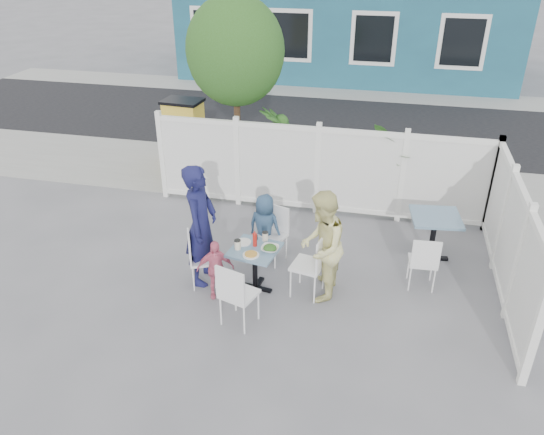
% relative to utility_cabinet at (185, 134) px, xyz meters
% --- Properties ---
extents(ground, '(80.00, 80.00, 0.00)m').
position_rel_utility_cabinet_xyz_m(ground, '(2.99, -4.00, -0.68)').
color(ground, slate).
extents(near_sidewalk, '(24.00, 2.60, 0.01)m').
position_rel_utility_cabinet_xyz_m(near_sidewalk, '(2.99, -0.20, -0.68)').
color(near_sidewalk, gray).
rests_on(near_sidewalk, ground).
extents(street, '(24.00, 5.00, 0.01)m').
position_rel_utility_cabinet_xyz_m(street, '(2.99, 3.50, -0.68)').
color(street, black).
rests_on(street, ground).
extents(far_sidewalk, '(24.00, 1.60, 0.01)m').
position_rel_utility_cabinet_xyz_m(far_sidewalk, '(2.99, 6.60, -0.68)').
color(far_sidewalk, gray).
rests_on(far_sidewalk, ground).
extents(fence_back, '(5.86, 0.08, 1.60)m').
position_rel_utility_cabinet_xyz_m(fence_back, '(3.09, -1.60, 0.10)').
color(fence_back, white).
rests_on(fence_back, ground).
extents(fence_right, '(0.08, 3.66, 1.60)m').
position_rel_utility_cabinet_xyz_m(fence_right, '(5.99, -3.40, 0.10)').
color(fence_right, white).
rests_on(fence_right, ground).
extents(tree, '(1.80, 1.62, 3.59)m').
position_rel_utility_cabinet_xyz_m(tree, '(1.39, -0.70, 1.91)').
color(tree, '#382316').
rests_on(tree, ground).
extents(utility_cabinet, '(0.78, 0.59, 1.37)m').
position_rel_utility_cabinet_xyz_m(utility_cabinet, '(0.00, 0.00, 0.00)').
color(utility_cabinet, gold).
rests_on(utility_cabinet, ground).
extents(potted_shrub_a, '(1.09, 1.09, 1.64)m').
position_rel_utility_cabinet_xyz_m(potted_shrub_a, '(2.24, -0.90, 0.13)').
color(potted_shrub_a, '#285018').
rests_on(potted_shrub_a, ground).
extents(potted_shrub_b, '(1.51, 1.64, 1.53)m').
position_rel_utility_cabinet_xyz_m(potted_shrub_b, '(4.57, -1.00, 0.08)').
color(potted_shrub_b, '#285018').
rests_on(potted_shrub_b, ground).
extents(main_table, '(0.72, 0.72, 0.67)m').
position_rel_utility_cabinet_xyz_m(main_table, '(2.61, -4.13, -0.17)').
color(main_table, teal).
rests_on(main_table, ground).
extents(spare_table, '(0.80, 0.80, 0.76)m').
position_rel_utility_cabinet_xyz_m(spare_table, '(5.06, -2.77, -0.10)').
color(spare_table, teal).
rests_on(spare_table, ground).
extents(chair_left, '(0.49, 0.49, 0.83)m').
position_rel_utility_cabinet_xyz_m(chair_left, '(1.79, -4.19, -0.20)').
color(chair_left, white).
rests_on(chair_left, ground).
extents(chair_right, '(0.49, 0.50, 0.95)m').
position_rel_utility_cabinet_xyz_m(chair_right, '(3.42, -4.08, -0.13)').
color(chair_right, white).
rests_on(chair_right, ground).
extents(chair_back, '(0.50, 0.50, 0.87)m').
position_rel_utility_cabinet_xyz_m(chair_back, '(2.70, -3.28, -0.18)').
color(chair_back, white).
rests_on(chair_back, ground).
extents(chair_near, '(0.52, 0.51, 0.92)m').
position_rel_utility_cabinet_xyz_m(chair_near, '(2.58, -4.96, -0.15)').
color(chair_near, white).
rests_on(chair_near, ground).
extents(chair_spare, '(0.40, 0.39, 0.84)m').
position_rel_utility_cabinet_xyz_m(chair_spare, '(4.90, -3.60, -0.20)').
color(chair_spare, white).
rests_on(chair_spare, ground).
extents(man, '(0.44, 0.66, 1.79)m').
position_rel_utility_cabinet_xyz_m(man, '(1.82, -4.05, 0.21)').
color(man, '#161746').
rests_on(man, ground).
extents(woman, '(0.61, 0.77, 1.58)m').
position_rel_utility_cabinet_xyz_m(woman, '(3.52, -4.06, 0.10)').
color(woman, yellow).
rests_on(woman, ground).
extents(boy, '(0.58, 0.44, 1.08)m').
position_rel_utility_cabinet_xyz_m(boy, '(2.55, -3.30, -0.15)').
color(boy, navy).
rests_on(boy, ground).
extents(toddler, '(0.56, 0.38, 0.87)m').
position_rel_utility_cabinet_xyz_m(toddler, '(2.13, -4.40, -0.25)').
color(toddler, '#DF6987').
rests_on(toddler, ground).
extents(plate_main, '(0.23, 0.23, 0.01)m').
position_rel_utility_cabinet_xyz_m(plate_main, '(2.61, -4.30, -0.01)').
color(plate_main, white).
rests_on(plate_main, main_table).
extents(plate_side, '(0.22, 0.22, 0.02)m').
position_rel_utility_cabinet_xyz_m(plate_side, '(2.42, -4.01, -0.01)').
color(plate_side, white).
rests_on(plate_side, main_table).
extents(salad_bowl, '(0.24, 0.24, 0.06)m').
position_rel_utility_cabinet_xyz_m(salad_bowl, '(2.83, -4.13, 0.01)').
color(salad_bowl, white).
rests_on(salad_bowl, main_table).
extents(coffee_cup_a, '(0.09, 0.09, 0.13)m').
position_rel_utility_cabinet_xyz_m(coffee_cup_a, '(2.39, -4.19, 0.05)').
color(coffee_cup_a, beige).
rests_on(coffee_cup_a, main_table).
extents(coffee_cup_b, '(0.08, 0.08, 0.12)m').
position_rel_utility_cabinet_xyz_m(coffee_cup_b, '(2.70, -3.88, 0.04)').
color(coffee_cup_b, beige).
rests_on(coffee_cup_b, main_table).
extents(ketchup_bottle, '(0.06, 0.06, 0.19)m').
position_rel_utility_cabinet_xyz_m(ketchup_bottle, '(2.60, -4.05, 0.08)').
color(ketchup_bottle, '#B21B14').
rests_on(ketchup_bottle, main_table).
extents(salt_shaker, '(0.03, 0.03, 0.07)m').
position_rel_utility_cabinet_xyz_m(salt_shaker, '(2.56, -3.88, 0.02)').
color(salt_shaker, white).
rests_on(salt_shaker, main_table).
extents(pepper_shaker, '(0.03, 0.03, 0.07)m').
position_rel_utility_cabinet_xyz_m(pepper_shaker, '(2.58, -3.88, 0.02)').
color(pepper_shaker, black).
rests_on(pepper_shaker, main_table).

